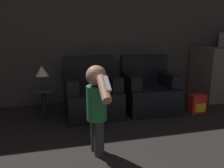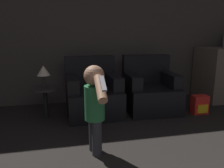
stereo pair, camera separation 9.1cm
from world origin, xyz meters
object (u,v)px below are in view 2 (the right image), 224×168
Objects in this scene: armchair_right at (150,91)px; toy_backpack at (200,105)px; person_toddler at (95,103)px; armchair_left at (93,94)px; lamp at (43,71)px.

toy_backpack is (0.67, -0.36, -0.17)m from armchair_right.
person_toddler is 3.17× the size of toy_backpack.
armchair_left reaches higher than toy_backpack.
person_toddler is at bearing -129.45° from armchair_right.
armchair_left is at bearing 167.41° from toy_backpack.
armchair_left is at bearing -177.18° from armchair_right.
armchair_left and armchair_right have the same top height.
armchair_left reaches higher than lamp.
armchair_left is 1.00× the size of armchair_right.
lamp is (-2.28, 0.30, 0.55)m from toy_backpack.
armchair_right is at bearing 1.88° from lamp.
armchair_left is at bearing -15.82° from person_toddler.
armchair_left is at bearing 4.39° from lamp.
lamp is (-1.61, -0.05, 0.39)m from armchair_right.
toy_backpack is (1.59, -0.36, -0.17)m from armchair_left.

